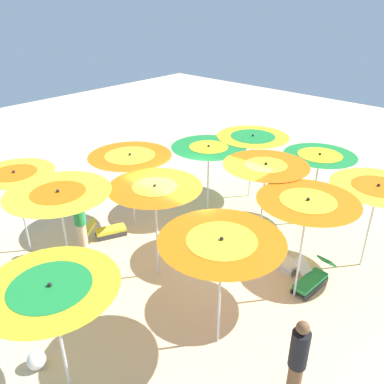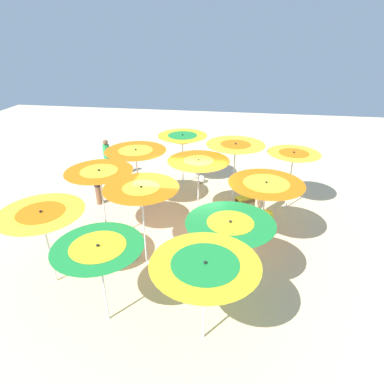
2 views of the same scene
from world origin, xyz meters
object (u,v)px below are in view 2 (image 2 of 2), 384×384
beach_umbrella_4 (142,194)px  lounger_3 (249,196)px  lounger_1 (263,225)px  lounger_2 (96,244)px  beach_umbrella_6 (136,155)px  beach_ball (201,179)px  beach_umbrella_9 (183,140)px  beach_umbrella_5 (230,228)px  beachgoer_0 (107,158)px  beach_umbrella_8 (266,189)px  lounger_0 (121,250)px  beach_umbrella_3 (100,176)px  beach_umbrella_11 (293,158)px  beachgoer_2 (97,183)px  beach_umbrella_10 (235,149)px  beach_umbrella_7 (199,165)px  beach_umbrella_2 (205,270)px  beachgoer_1 (260,193)px  beach_umbrella_0 (42,219)px  beach_umbrella_1 (99,253)px

beach_umbrella_4 → lounger_3: bearing=-124.8°
lounger_1 → lounger_2: (5.26, 1.94, -0.01)m
beach_umbrella_6 → lounger_2: 3.48m
beach_umbrella_4 → beach_ball: bearing=-98.9°
beach_umbrella_9 → lounger_1: 5.14m
beach_umbrella_5 → beachgoer_0: (5.86, -6.48, -0.93)m
beach_umbrella_8 → lounger_0: bearing=15.7°
beach_umbrella_5 → beach_umbrella_9: (2.35, -6.47, 0.11)m
beach_umbrella_8 → lounger_3: 3.57m
beach_umbrella_5 → beach_ball: (1.55, -6.64, -1.75)m
beach_umbrella_3 → beach_umbrella_4: beach_umbrella_4 is taller
beach_umbrella_11 → beach_umbrella_3: bearing=27.0°
beach_umbrella_5 → beach_umbrella_8: size_ratio=0.98×
beachgoer_0 → beachgoer_2: beachgoer_0 is taller
beach_umbrella_8 → beach_umbrella_10: beach_umbrella_10 is taller
beach_umbrella_7 → beach_ball: beach_umbrella_7 is taller
beach_umbrella_2 → beachgoer_0: 9.83m
beach_umbrella_5 → beachgoer_2: bearing=-37.3°
beach_umbrella_3 → beachgoer_1: size_ratio=1.35×
beach_umbrella_6 → beach_umbrella_9: size_ratio=1.06×
beach_umbrella_4 → beachgoer_2: beach_umbrella_4 is taller
beach_umbrella_6 → beachgoer_2: size_ratio=1.43×
lounger_3 → beachgoer_1: beachgoer_1 is taller
beach_umbrella_7 → beachgoer_0: size_ratio=1.31×
beachgoer_1 → beach_umbrella_2: bearing=-128.1°
beach_umbrella_0 → beach_umbrella_11: size_ratio=0.98×
beachgoer_2 → lounger_0: bearing=-0.9°
beach_umbrella_3 → lounger_0: beach_umbrella_3 is taller
beach_umbrella_6 → beach_umbrella_9: (-1.26, -2.53, -0.17)m
beach_umbrella_3 → beach_umbrella_6: size_ratio=1.03×
beach_umbrella_4 → lounger_3: size_ratio=2.10×
beach_umbrella_6 → beach_umbrella_1: bearing=98.9°
lounger_0 → beach_ball: size_ratio=3.86×
beach_umbrella_9 → lounger_2: 5.92m
beach_umbrella_4 → beach_umbrella_2: bearing=129.7°
beach_umbrella_6 → beachgoer_0: size_ratio=1.31×
beach_umbrella_6 → lounger_3: size_ratio=2.02×
beach_umbrella_2 → beach_umbrella_11: 6.99m
beach_umbrella_7 → lounger_2: 4.17m
beach_umbrella_2 → lounger_1: beach_umbrella_2 is taller
beach_umbrella_7 → beach_umbrella_9: 3.38m
beach_umbrella_9 → beach_ball: (-0.80, -0.17, -1.86)m
beach_umbrella_8 → beachgoer_1: beach_umbrella_8 is taller
beach_umbrella_2 → beach_umbrella_5: (-0.42, -1.66, -0.03)m
beach_umbrella_10 → beachgoer_2: 5.48m
beach_umbrella_3 → beach_ball: beach_umbrella_3 is taller
lounger_2 → beach_ball: (-2.65, -5.49, -0.03)m
lounger_3 → beachgoer_2: beachgoer_2 is taller
beach_umbrella_2 → beachgoer_1: bearing=-103.3°
lounger_2 → beachgoer_0: 5.63m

